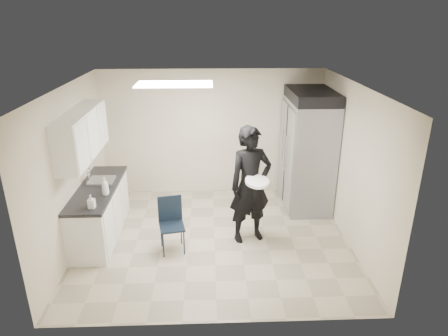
{
  "coord_description": "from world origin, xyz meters",
  "views": [
    {
      "loc": [
        -0.07,
        -5.94,
        3.62
      ],
      "look_at": [
        0.17,
        0.2,
        1.22
      ],
      "focal_mm": 32.0,
      "sensor_mm": 36.0,
      "label": 1
    }
  ],
  "objects_px": {
    "lower_counter": "(100,213)",
    "commercial_fridge": "(307,155)",
    "folding_chair": "(172,227)",
    "man_tuxedo": "(250,185)"
  },
  "relations": [
    {
      "from": "lower_counter",
      "to": "commercial_fridge",
      "type": "height_order",
      "value": "commercial_fridge"
    },
    {
      "from": "commercial_fridge",
      "to": "man_tuxedo",
      "type": "xyz_separation_m",
      "value": [
        -1.23,
        -1.27,
        -0.06
      ]
    },
    {
      "from": "lower_counter",
      "to": "folding_chair",
      "type": "distance_m",
      "value": 1.37
    },
    {
      "from": "lower_counter",
      "to": "commercial_fridge",
      "type": "bearing_deg",
      "value": 15.88
    },
    {
      "from": "lower_counter",
      "to": "man_tuxedo",
      "type": "relative_size",
      "value": 0.96
    },
    {
      "from": "folding_chair",
      "to": "man_tuxedo",
      "type": "height_order",
      "value": "man_tuxedo"
    },
    {
      "from": "lower_counter",
      "to": "commercial_fridge",
      "type": "xyz_separation_m",
      "value": [
        3.78,
        1.07,
        0.62
      ]
    },
    {
      "from": "commercial_fridge",
      "to": "man_tuxedo",
      "type": "height_order",
      "value": "commercial_fridge"
    },
    {
      "from": "folding_chair",
      "to": "commercial_fridge",
      "type": "bearing_deg",
      "value": 21.17
    },
    {
      "from": "lower_counter",
      "to": "man_tuxedo",
      "type": "height_order",
      "value": "man_tuxedo"
    }
  ]
}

